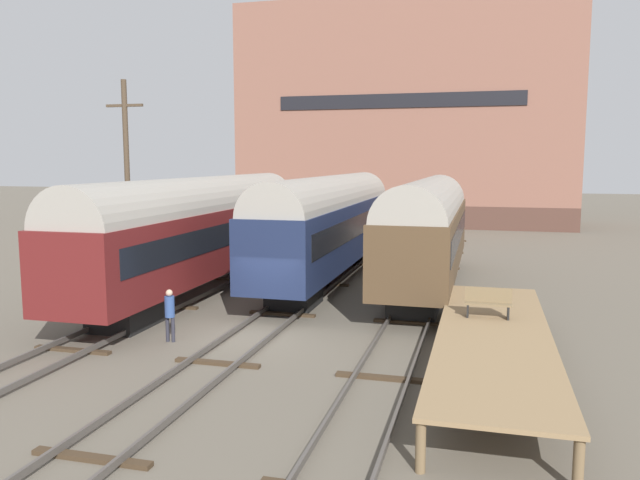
# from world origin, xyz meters

# --- Properties ---
(ground_plane) EXTENTS (200.00, 200.00, 0.00)m
(ground_plane) POSITION_xyz_m (0.00, 0.00, 0.00)
(ground_plane) COLOR #60594C
(track_left) EXTENTS (2.60, 60.00, 0.26)m
(track_left) POSITION_xyz_m (-4.85, 0.00, 0.14)
(track_left) COLOR #4C4742
(track_left) RESTS_ON ground
(track_middle) EXTENTS (2.60, 60.00, 0.26)m
(track_middle) POSITION_xyz_m (0.00, 0.00, 0.14)
(track_middle) COLOR #4C4742
(track_middle) RESTS_ON ground
(track_right) EXTENTS (2.60, 60.00, 0.26)m
(track_right) POSITION_xyz_m (4.85, 0.00, 0.14)
(track_right) COLOR #4C4742
(track_right) RESTS_ON ground
(train_car_navy) EXTENTS (2.86, 18.36, 5.14)m
(train_car_navy) POSITION_xyz_m (0.00, 10.52, 2.95)
(train_car_navy) COLOR black
(train_car_navy) RESTS_ON ground
(train_car_brown) EXTENTS (2.92, 15.63, 5.07)m
(train_car_brown) POSITION_xyz_m (4.85, 9.29, 2.88)
(train_car_brown) COLOR black
(train_car_brown) RESTS_ON ground
(train_car_maroon) EXTENTS (3.00, 18.79, 5.15)m
(train_car_maroon) POSITION_xyz_m (-4.85, 6.09, 2.93)
(train_car_maroon) COLOR black
(train_car_maroon) RESTS_ON ground
(station_platform) EXTENTS (3.08, 12.85, 1.11)m
(station_platform) POSITION_xyz_m (7.71, -1.53, 1.03)
(station_platform) COLOR #8C704C
(station_platform) RESTS_ON ground
(bench) EXTENTS (1.40, 0.40, 0.91)m
(bench) POSITION_xyz_m (7.54, 0.20, 1.60)
(bench) COLOR brown
(bench) RESTS_ON station_platform
(person_worker) EXTENTS (0.32, 0.32, 1.73)m
(person_worker) POSITION_xyz_m (-2.43, -1.25, 1.05)
(person_worker) COLOR #282833
(person_worker) RESTS_ON ground
(utility_pole) EXTENTS (1.80, 0.24, 9.42)m
(utility_pole) POSITION_xyz_m (-8.28, 5.95, 4.87)
(utility_pole) COLOR #473828
(utility_pole) RESTS_ON ground
(warehouse_building) EXTENTS (30.07, 11.34, 19.85)m
(warehouse_building) POSITION_xyz_m (-0.08, 40.68, 9.93)
(warehouse_building) COLOR #4F342A
(warehouse_building) RESTS_ON ground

